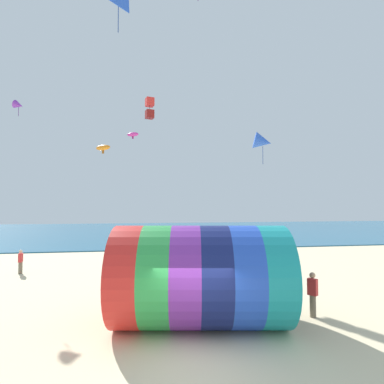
% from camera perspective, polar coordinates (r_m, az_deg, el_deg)
% --- Properties ---
extents(ground_plane, '(120.00, 120.00, 0.00)m').
position_cam_1_polar(ground_plane, '(10.01, 0.69, -29.11)').
color(ground_plane, beige).
extents(sea, '(120.00, 40.00, 0.10)m').
position_cam_1_polar(sea, '(49.58, -6.86, -7.41)').
color(sea, '#236084').
rests_on(sea, ground).
extents(giant_inflatable_tube, '(6.75, 4.57, 3.70)m').
position_cam_1_polar(giant_inflatable_tube, '(11.52, 1.65, -15.65)').
color(giant_inflatable_tube, red).
rests_on(giant_inflatable_tube, ground).
extents(kite_handler, '(0.39, 0.42, 1.77)m').
position_cam_1_polar(kite_handler, '(13.53, 22.00, -17.56)').
color(kite_handler, '#726651').
rests_on(kite_handler, ground).
extents(kite_purple_delta, '(0.81, 0.68, 1.16)m').
position_cam_1_polar(kite_purple_delta, '(25.34, -30.13, 14.12)').
color(kite_purple_delta, purple).
extents(kite_blue_delta, '(1.51, 1.35, 2.09)m').
position_cam_1_polar(kite_blue_delta, '(19.89, 13.32, 9.31)').
color(kite_blue_delta, blue).
extents(kite_red_box, '(0.75, 0.75, 1.74)m').
position_cam_1_polar(kite_red_box, '(24.79, -8.07, 15.52)').
color(kite_red_box, red).
extents(kite_magenta_parafoil, '(1.13, 0.92, 0.57)m').
position_cam_1_polar(kite_magenta_parafoil, '(24.92, -11.20, 10.71)').
color(kite_magenta_parafoil, '#D1339E').
extents(kite_orange_parafoil, '(1.43, 1.23, 0.73)m').
position_cam_1_polar(kite_orange_parafoil, '(24.28, -16.58, 8.10)').
color(kite_orange_parafoil, orange).
extents(bystander_near_water, '(0.39, 0.42, 1.54)m').
position_cam_1_polar(bystander_near_water, '(19.61, 13.85, -13.19)').
color(bystander_near_water, black).
rests_on(bystander_near_water, ground).
extents(bystander_mid_beach, '(0.27, 0.39, 1.53)m').
position_cam_1_polar(bystander_mid_beach, '(22.78, -29.86, -11.43)').
color(bystander_mid_beach, '#726651').
rests_on(bystander_mid_beach, ground).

